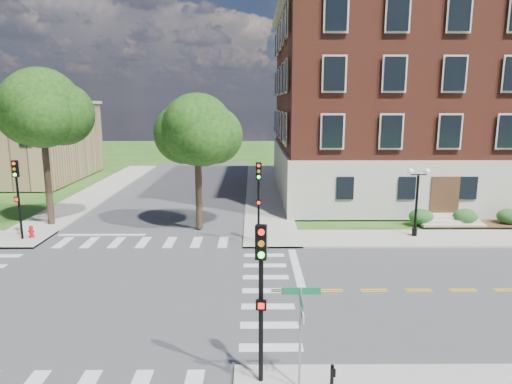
{
  "coord_description": "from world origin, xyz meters",
  "views": [
    {
      "loc": [
        6.58,
        -19.08,
        8.28
      ],
      "look_at": [
        6.77,
        6.65,
        3.2
      ],
      "focal_mm": 32.0,
      "sensor_mm": 36.0,
      "label": 1
    }
  ],
  "objects_px": {
    "push_button_post": "(332,383)",
    "fire_hydrant": "(31,232)",
    "traffic_signal_se": "(261,284)",
    "twin_lamp_west": "(417,198)",
    "street_sign_pole": "(301,318)",
    "traffic_signal_ne": "(259,192)",
    "traffic_signal_nw": "(17,189)"
  },
  "relations": [
    {
      "from": "push_button_post",
      "to": "fire_hydrant",
      "type": "distance_m",
      "value": 22.39
    },
    {
      "from": "traffic_signal_se",
      "to": "push_button_post",
      "type": "xyz_separation_m",
      "value": [
        1.9,
        -1.14,
        -2.39
      ]
    },
    {
      "from": "push_button_post",
      "to": "fire_hydrant",
      "type": "bearing_deg",
      "value": 134.63
    },
    {
      "from": "traffic_signal_se",
      "to": "push_button_post",
      "type": "relative_size",
      "value": 4.0
    },
    {
      "from": "twin_lamp_west",
      "to": "street_sign_pole",
      "type": "height_order",
      "value": "twin_lamp_west"
    },
    {
      "from": "traffic_signal_se",
      "to": "street_sign_pole",
      "type": "distance_m",
      "value": 1.46
    },
    {
      "from": "street_sign_pole",
      "to": "push_button_post",
      "type": "relative_size",
      "value": 2.58
    },
    {
      "from": "traffic_signal_se",
      "to": "street_sign_pole",
      "type": "xyz_separation_m",
      "value": [
        1.11,
        -0.35,
        -0.88
      ]
    },
    {
      "from": "traffic_signal_se",
      "to": "street_sign_pole",
      "type": "height_order",
      "value": "traffic_signal_se"
    },
    {
      "from": "traffic_signal_ne",
      "to": "push_button_post",
      "type": "xyz_separation_m",
      "value": [
        1.8,
        -14.64,
        -2.39
      ]
    },
    {
      "from": "street_sign_pole",
      "to": "fire_hydrant",
      "type": "relative_size",
      "value": 4.13
    },
    {
      "from": "traffic_signal_se",
      "to": "traffic_signal_ne",
      "type": "bearing_deg",
      "value": 89.54
    },
    {
      "from": "traffic_signal_nw",
      "to": "traffic_signal_se",
      "type": "bearing_deg",
      "value": -45.47
    },
    {
      "from": "traffic_signal_ne",
      "to": "twin_lamp_west",
      "type": "distance_m",
      "value": 9.85
    },
    {
      "from": "traffic_signal_ne",
      "to": "street_sign_pole",
      "type": "xyz_separation_m",
      "value": [
        1.01,
        -13.85,
        -0.88
      ]
    },
    {
      "from": "traffic_signal_ne",
      "to": "traffic_signal_nw",
      "type": "bearing_deg",
      "value": 176.04
    },
    {
      "from": "twin_lamp_west",
      "to": "traffic_signal_se",
      "type": "bearing_deg",
      "value": -123.27
    },
    {
      "from": "traffic_signal_ne",
      "to": "twin_lamp_west",
      "type": "bearing_deg",
      "value": 8.64
    },
    {
      "from": "traffic_signal_nw",
      "to": "fire_hydrant",
      "type": "relative_size",
      "value": 6.4
    },
    {
      "from": "traffic_signal_se",
      "to": "traffic_signal_nw",
      "type": "bearing_deg",
      "value": 134.53
    },
    {
      "from": "traffic_signal_ne",
      "to": "traffic_signal_nw",
      "type": "height_order",
      "value": "same"
    },
    {
      "from": "traffic_signal_se",
      "to": "street_sign_pole",
      "type": "relative_size",
      "value": 1.55
    },
    {
      "from": "traffic_signal_se",
      "to": "twin_lamp_west",
      "type": "relative_size",
      "value": 1.13
    },
    {
      "from": "push_button_post",
      "to": "fire_hydrant",
      "type": "height_order",
      "value": "push_button_post"
    },
    {
      "from": "street_sign_pole",
      "to": "fire_hydrant",
      "type": "distance_m",
      "value": 21.35
    },
    {
      "from": "twin_lamp_west",
      "to": "street_sign_pole",
      "type": "bearing_deg",
      "value": -119.61
    },
    {
      "from": "traffic_signal_ne",
      "to": "traffic_signal_nw",
      "type": "distance_m",
      "value": 14.39
    },
    {
      "from": "push_button_post",
      "to": "twin_lamp_west",
      "type": "bearing_deg",
      "value": 63.83
    },
    {
      "from": "traffic_signal_se",
      "to": "push_button_post",
      "type": "height_order",
      "value": "traffic_signal_se"
    },
    {
      "from": "traffic_signal_ne",
      "to": "fire_hydrant",
      "type": "height_order",
      "value": "traffic_signal_ne"
    },
    {
      "from": "twin_lamp_west",
      "to": "street_sign_pole",
      "type": "relative_size",
      "value": 1.36
    },
    {
      "from": "traffic_signal_se",
      "to": "twin_lamp_west",
      "type": "bearing_deg",
      "value": 56.73
    }
  ]
}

